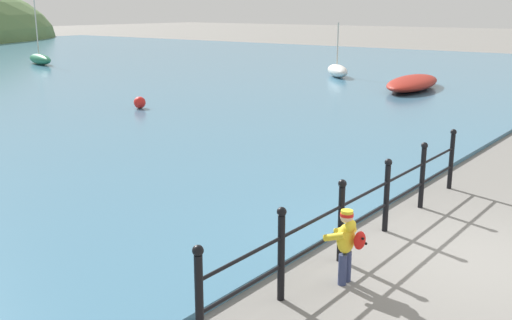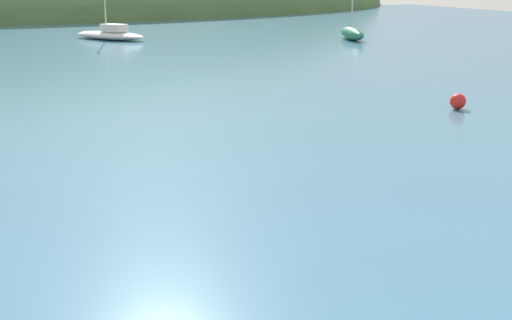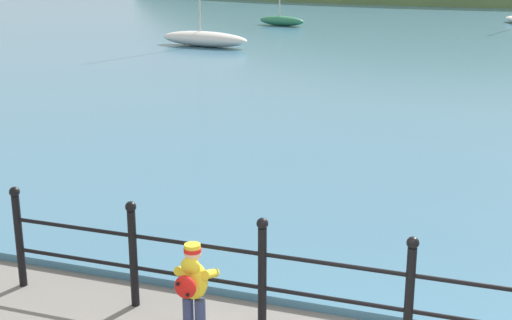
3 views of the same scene
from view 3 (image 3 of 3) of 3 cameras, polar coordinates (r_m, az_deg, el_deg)
The scene contains 5 objects.
water at distance 36.93m, azimuth 18.20°, elevation 9.69°, with size 80.00×60.00×0.10m, color teal.
iron_railing at distance 7.10m, azimuth 6.22°, elevation -9.60°, with size 7.48×0.12×1.21m.
child_in_coat at distance 7.14m, azimuth -5.10°, elevation -9.73°, with size 0.38×0.53×1.00m.
boat_twin_mast at distance 37.87m, azimuth 2.06°, elevation 11.09°, with size 2.72×1.35×2.60m.
boat_red_dinghy at distance 29.32m, azimuth -4.16°, elevation 9.68°, with size 4.08×1.69×4.96m.
Camera 3 is at (0.87, -4.74, 3.72)m, focal length 50.00 mm.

